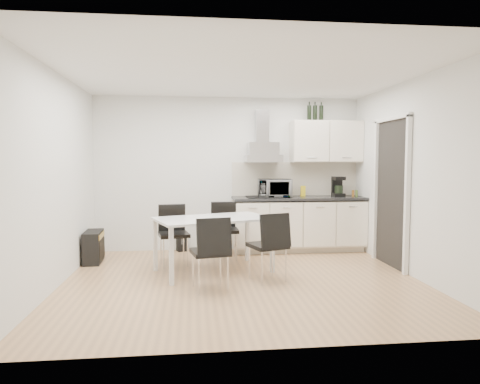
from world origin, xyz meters
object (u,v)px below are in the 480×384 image
Objects in this scene: chair_far_left at (174,235)px; dining_table at (213,223)px; chair_near_left at (210,253)px; guitar_amp at (93,247)px; chair_far_right at (224,231)px; kitchenette at (300,202)px; floor_speaker at (182,243)px; chair_near_right at (267,246)px.

dining_table is at bearing 131.15° from chair_far_left.
chair_far_left and chair_near_left have the same top height.
dining_table is 1.96× the size of chair_near_left.
chair_near_left is 1.52× the size of guitar_amp.
dining_table is 2.97× the size of guitar_amp.
chair_far_right is 1.52× the size of guitar_amp.
kitchenette is at bearing 19.62° from dining_table.
dining_table is at bearing -26.22° from guitar_amp.
chair_far_left is at bearing 21.57° from chair_far_right.
chair_near_left is at bearing -97.55° from floor_speaker.
chair_near_left is 3.29× the size of floor_speaker.
guitar_amp is at bearing 133.76° from chair_near_right.
chair_near_right is at bearing 11.55° from chair_near_left.
kitchenette is 1.98m from dining_table.
guitar_amp is at bearing 126.14° from chair_near_left.
kitchenette is 2.00m from chair_near_right.
kitchenette is 2.65m from chair_near_left.
guitar_amp is at bearing -170.28° from floor_speaker.
chair_far_right and chair_near_right have the same top height.
chair_far_left reaches higher than floor_speaker.
chair_far_left is (-2.09, -0.81, -0.39)m from kitchenette.
chair_near_right is 2.25m from floor_speaker.
chair_far_left is 1.00× the size of chair_near_right.
floor_speaker is at bearing 88.83° from chair_near_left.
dining_table is 0.87m from chair_near_right.
dining_table is 0.86m from chair_near_left.
kitchenette is at bearing -158.79° from chair_far_right.
floor_speaker is at bearing -105.83° from chair_far_left.
dining_table reaches higher than guitar_amp.
floor_speaker is at bearing 23.77° from guitar_amp.
dining_table is at bearing -140.96° from kitchenette.
chair_far_left is at bearing -112.60° from floor_speaker.
chair_far_right is (0.76, 0.30, 0.00)m from chair_far_left.
chair_far_right is 3.29× the size of floor_speaker.
dining_table is at bearing 73.40° from chair_near_left.
chair_near_right is at bearing 110.36° from chair_far_right.
guitar_amp is at bearing 0.02° from chair_far_right.
chair_near_right is (0.74, 0.31, 0.00)m from chair_near_left.
kitchenette is at bearing -169.62° from chair_far_left.
chair_near_right is 3.29× the size of floor_speaker.
guitar_amp is (-3.30, -0.50, -0.59)m from kitchenette.
chair_near_left is 2.31m from guitar_amp.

